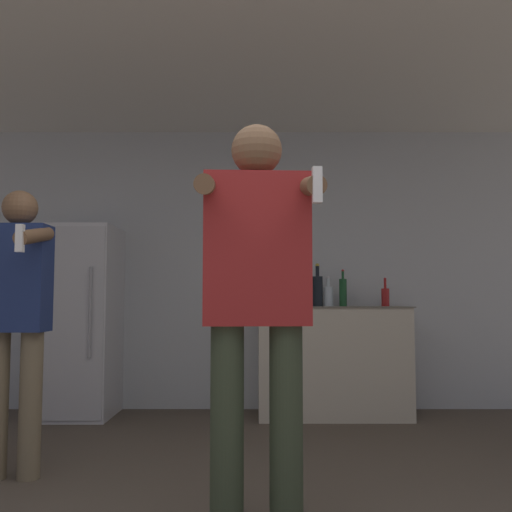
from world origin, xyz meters
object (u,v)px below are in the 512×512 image
object	(u,v)px
bottle_tall_gin	(385,296)
person_man_side	(15,307)
refrigerator	(77,321)
bottle_dark_rum	(287,295)
bottle_amber_bourbon	(342,292)
person_woman_foreground	(256,294)
bottle_red_label	(328,295)
bottle_green_wine	(317,290)

from	to	relation	value
bottle_tall_gin	person_man_side	bearing A→B (deg)	-144.49
refrigerator	bottle_dark_rum	xyz separation A→B (m)	(1.80, 0.07, 0.22)
bottle_dark_rum	bottle_amber_bourbon	distance (m)	0.48
refrigerator	person_man_side	bearing A→B (deg)	-83.92
refrigerator	person_woman_foreground	size ratio (longest dim) A/B	0.92
bottle_dark_rum	person_man_side	bearing A→B (deg)	-132.62
bottle_amber_bourbon	person_man_side	distance (m)	2.75
person_woman_foreground	person_man_side	bearing A→B (deg)	150.92
bottle_dark_rum	person_woman_foreground	distance (m)	2.53
bottle_red_label	person_woman_foreground	distance (m)	2.59
bottle_tall_gin	bottle_amber_bourbon	bearing A→B (deg)	180.00
bottle_dark_rum	bottle_red_label	bearing A→B (deg)	0.00
bottle_green_wine	person_man_side	world-z (taller)	person_man_side
person_man_side	bottle_green_wine	bearing A→B (deg)	43.14
bottle_red_label	person_woman_foreground	world-z (taller)	person_woman_foreground
bottle_red_label	bottle_amber_bourbon	distance (m)	0.13
bottle_amber_bourbon	person_woman_foreground	distance (m)	2.63
bottle_red_label	bottle_amber_bourbon	world-z (taller)	bottle_amber_bourbon
person_man_side	bottle_dark_rum	bearing A→B (deg)	47.38
bottle_red_label	bottle_tall_gin	distance (m)	0.50
person_man_side	person_woman_foreground	bearing A→B (deg)	-29.08
bottle_green_wine	person_man_side	bearing A→B (deg)	-136.86
bottle_red_label	person_man_side	distance (m)	2.65
refrigerator	bottle_green_wine	distance (m)	2.08
bottle_tall_gin	person_man_side	world-z (taller)	person_man_side
bottle_green_wine	bottle_amber_bourbon	world-z (taller)	bottle_green_wine
refrigerator	bottle_tall_gin	xyz separation A→B (m)	(2.65, 0.07, 0.21)
bottle_dark_rum	bottle_tall_gin	xyz separation A→B (m)	(0.85, 0.00, -0.01)
refrigerator	bottle_amber_bourbon	bearing A→B (deg)	1.83
bottle_red_label	bottle_tall_gin	xyz separation A→B (m)	(0.50, -0.00, -0.01)
refrigerator	bottle_amber_bourbon	xyz separation A→B (m)	(2.29, 0.07, 0.25)
refrigerator	bottle_amber_bourbon	world-z (taller)	refrigerator
bottle_tall_gin	person_man_side	size ratio (longest dim) A/B	0.16
refrigerator	bottle_tall_gin	distance (m)	2.66
bottle_green_wine	bottle_tall_gin	world-z (taller)	bottle_green_wine
bottle_amber_bourbon	person_man_side	bearing A→B (deg)	-140.02
bottle_green_wine	bottle_dark_rum	bearing A→B (deg)	-180.00
refrigerator	bottle_red_label	distance (m)	2.17
bottle_red_label	bottle_dark_rum	bearing A→B (deg)	-180.00
refrigerator	bottle_dark_rum	bearing A→B (deg)	2.32
bottle_dark_rum	bottle_amber_bourbon	world-z (taller)	bottle_amber_bourbon
bottle_amber_bourbon	bottle_tall_gin	distance (m)	0.37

